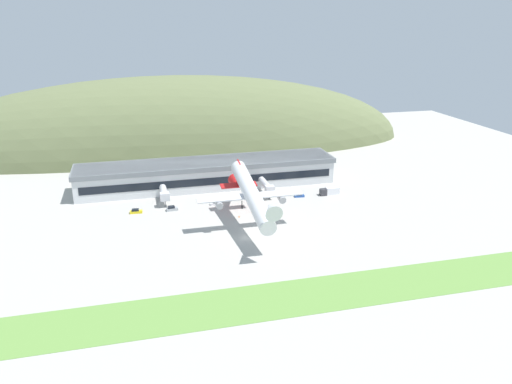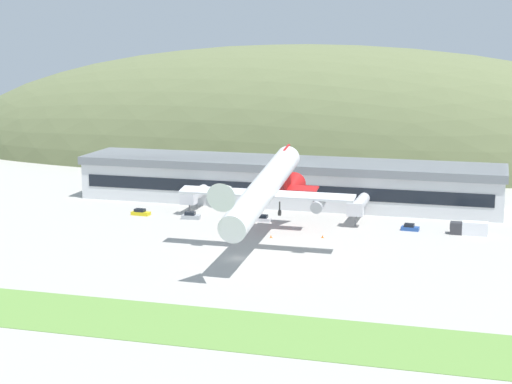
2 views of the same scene
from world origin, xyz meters
name	(u,v)px [view 1 (image 1 of 2)]	position (x,y,z in m)	size (l,w,h in m)	color
ground_plane	(245,238)	(0.00, 0.00, 0.00)	(366.11, 366.11, 0.00)	#ADAAA3
grass_strip_foreground	(280,299)	(0.00, -37.06, 0.04)	(329.50, 16.48, 0.08)	#669342
hill_backdrop	(171,148)	(-12.80, 118.42, 0.00)	(256.84, 69.27, 74.98)	#667047
terminal_building	(207,172)	(-3.48, 52.68, 6.06)	(103.71, 18.33, 10.70)	silver
jetway_0	(164,193)	(-22.16, 37.29, 3.99)	(3.38, 12.12, 5.43)	silver
jetway_1	(266,186)	(16.79, 36.30, 3.99)	(3.38, 13.98, 5.43)	silver
cargo_airplane	(251,194)	(3.32, 6.25, 12.13)	(34.37, 52.52, 13.28)	silver
service_car_0	(299,195)	(28.55, 31.57, 0.60)	(3.85, 2.06, 1.45)	#264C99
service_car_1	(172,209)	(-20.20, 29.30, 0.69)	(4.25, 2.21, 1.67)	#999EA3
service_car_2	(136,211)	(-32.73, 29.99, 0.61)	(4.42, 2.12, 1.47)	gold
service_car_3	(216,203)	(-4.00, 31.09, 0.63)	(3.98, 1.78, 1.53)	silver
fuel_truck	(330,191)	(40.84, 31.00, 1.37)	(7.70, 2.34, 2.82)	#333338
traffic_cone_0	(265,211)	(11.95, 20.06, 0.28)	(0.52, 0.52, 0.58)	orange
traffic_cone_1	(239,216)	(1.74, 17.21, 0.28)	(0.52, 0.52, 0.58)	orange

